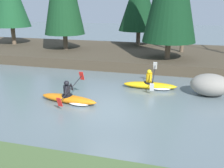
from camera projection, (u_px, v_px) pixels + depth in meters
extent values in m
plane|color=slate|center=(112.00, 109.00, 10.86)|extent=(90.00, 90.00, 0.00)
cube|color=#473D2D|center=(147.00, 55.00, 20.20)|extent=(44.00, 8.85, 0.66)
cylinder|color=brown|center=(13.00, 36.00, 23.23)|extent=(0.36, 0.36, 1.53)
cylinder|color=brown|center=(65.00, 42.00, 20.80)|extent=(0.36, 0.36, 1.20)
cylinder|color=brown|center=(138.00, 38.00, 22.80)|extent=(0.36, 0.36, 1.26)
cylinder|color=brown|center=(168.00, 50.00, 17.30)|extent=(0.36, 0.36, 1.13)
cylinder|color=brown|center=(183.00, 25.00, 19.27)|extent=(0.28, 0.28, 3.92)
ellipsoid|color=yellow|center=(150.00, 85.00, 13.45)|extent=(2.72, 0.72, 0.34)
cone|color=yellow|center=(174.00, 87.00, 13.18)|extent=(0.36, 0.22, 0.20)
cylinder|color=black|center=(149.00, 83.00, 13.41)|extent=(0.50, 0.50, 0.08)
cylinder|color=yellow|center=(149.00, 78.00, 13.34)|extent=(0.31, 0.31, 0.42)
sphere|color=yellow|center=(149.00, 72.00, 13.24)|extent=(0.24, 0.24, 0.23)
cylinder|color=yellow|center=(151.00, 75.00, 13.52)|extent=(0.10, 0.23, 0.35)
cylinder|color=yellow|center=(151.00, 78.00, 13.07)|extent=(0.10, 0.23, 0.35)
cylinder|color=black|center=(154.00, 76.00, 13.25)|extent=(0.12, 1.91, 0.65)
cube|color=white|center=(155.00, 66.00, 14.04)|extent=(0.21, 0.17, 0.41)
cube|color=white|center=(152.00, 87.00, 12.46)|extent=(0.21, 0.17, 0.41)
ellipsoid|color=white|center=(160.00, 88.00, 13.35)|extent=(1.13, 0.75, 0.18)
ellipsoid|color=orange|center=(68.00, 99.00, 11.57)|extent=(2.75, 0.93, 0.34)
cone|color=orange|center=(93.00, 102.00, 11.12)|extent=(0.37, 0.24, 0.20)
cylinder|color=black|center=(67.00, 96.00, 11.55)|extent=(0.54, 0.54, 0.08)
cylinder|color=black|center=(67.00, 90.00, 11.47)|extent=(0.33, 0.33, 0.42)
sphere|color=black|center=(66.00, 83.00, 11.38)|extent=(0.26, 0.26, 0.23)
cylinder|color=black|center=(72.00, 87.00, 11.62)|extent=(0.12, 0.23, 0.35)
cylinder|color=black|center=(66.00, 90.00, 11.20)|extent=(0.12, 0.23, 0.35)
cylinder|color=black|center=(71.00, 88.00, 11.35)|extent=(0.27, 1.90, 0.65)
cube|color=red|center=(82.00, 76.00, 12.10)|extent=(0.22, 0.18, 0.41)
cube|color=red|center=(59.00, 102.00, 10.61)|extent=(0.22, 0.18, 0.41)
ellipsoid|color=white|center=(79.00, 102.00, 11.40)|extent=(1.18, 0.83, 0.18)
ellipsoid|color=gray|center=(210.00, 85.00, 12.37)|extent=(1.85, 1.44, 1.04)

